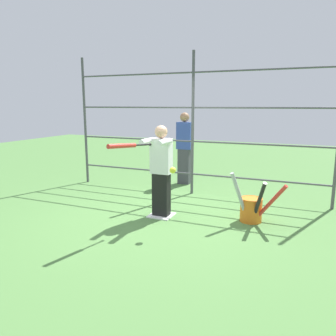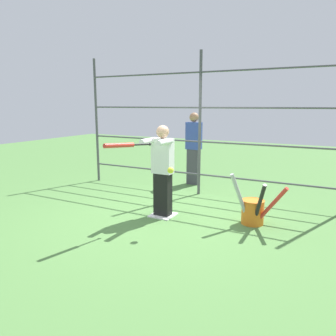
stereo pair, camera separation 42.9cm
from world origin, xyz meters
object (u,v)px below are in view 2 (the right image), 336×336
Objects in this scene: batter at (162,168)px; bat_bucket at (253,210)px; baseball_bat_swinging at (123,145)px; softball_in_flight at (171,170)px; bystander_behind_fence at (194,147)px.

batter is 1.78× the size of bat_bucket.
baseball_bat_swinging is 9.27× the size of softball_in_flight.
batter is 1.05m from baseball_bat_swinging.
bat_bucket is (-1.05, -0.86, -0.71)m from softball_in_flight.
baseball_bat_swinging is at bearing 82.50° from batter.
baseball_bat_swinging is at bearing 38.15° from bat_bucket.
batter is 2.43m from bystander_behind_fence.
batter is at bearing -97.50° from baseball_bat_swinging.
batter is 16.29× the size of softball_in_flight.
softball_in_flight is 1.53m from bat_bucket.
bat_bucket is (-1.48, -0.33, -0.61)m from batter.
softball_in_flight is (-0.56, -0.40, -0.39)m from baseball_bat_swinging.
softball_in_flight is 0.06× the size of bystander_behind_fence.
bystander_behind_fence is (1.95, -2.06, 0.66)m from bat_bucket.
batter is 1.76× the size of baseball_bat_swinging.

